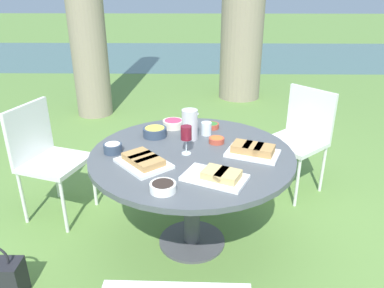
{
  "coord_description": "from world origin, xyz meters",
  "views": [
    {
      "loc": [
        0.04,
        -2.17,
        1.72
      ],
      "look_at": [
        0.0,
        0.0,
        0.76
      ],
      "focal_mm": 35.0,
      "sensor_mm": 36.0,
      "label": 1
    }
  ],
  "objects_px": {
    "dining_table": "(192,165)",
    "chair_near_left": "(45,152)",
    "water_pitcher": "(190,125)",
    "chair_far_back": "(301,133)",
    "wine_glass": "(186,134)"
  },
  "relations": [
    {
      "from": "dining_table",
      "to": "chair_near_left",
      "type": "relative_size",
      "value": 1.47
    },
    {
      "from": "chair_near_left",
      "to": "water_pitcher",
      "type": "bearing_deg",
      "value": -7.6
    },
    {
      "from": "chair_near_left",
      "to": "chair_far_back",
      "type": "height_order",
      "value": "same"
    },
    {
      "from": "chair_near_left",
      "to": "water_pitcher",
      "type": "xyz_separation_m",
      "value": [
        1.1,
        -0.15,
        0.29
      ]
    },
    {
      "from": "chair_near_left",
      "to": "chair_far_back",
      "type": "bearing_deg",
      "value": 12.04
    },
    {
      "from": "dining_table",
      "to": "chair_near_left",
      "type": "xyz_separation_m",
      "value": [
        -1.12,
        0.37,
        -0.09
      ]
    },
    {
      "from": "chair_near_left",
      "to": "wine_glass",
      "type": "bearing_deg",
      "value": -19.84
    },
    {
      "from": "chair_far_back",
      "to": "water_pitcher",
      "type": "relative_size",
      "value": 4.2
    },
    {
      "from": "water_pitcher",
      "to": "wine_glass",
      "type": "height_order",
      "value": "water_pitcher"
    },
    {
      "from": "dining_table",
      "to": "chair_far_back",
      "type": "distance_m",
      "value": 1.22
    },
    {
      "from": "chair_near_left",
      "to": "water_pitcher",
      "type": "relative_size",
      "value": 4.2
    },
    {
      "from": "chair_near_left",
      "to": "wine_glass",
      "type": "xyz_separation_m",
      "value": [
        1.08,
        -0.39,
        0.32
      ]
    },
    {
      "from": "dining_table",
      "to": "chair_near_left",
      "type": "height_order",
      "value": "chair_near_left"
    },
    {
      "from": "wine_glass",
      "to": "water_pitcher",
      "type": "bearing_deg",
      "value": 86.07
    },
    {
      "from": "chair_near_left",
      "to": "wine_glass",
      "type": "height_order",
      "value": "wine_glass"
    }
  ]
}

